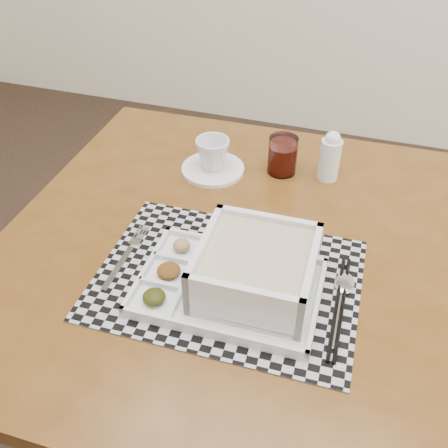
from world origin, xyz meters
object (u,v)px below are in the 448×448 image
(serving_tray, at_px, (248,274))
(cup, at_px, (213,154))
(dining_table, at_px, (239,268))
(juice_glass, at_px, (282,157))
(creamer_bottle, at_px, (330,156))

(serving_tray, distance_m, cup, 0.39)
(dining_table, relative_size, juice_glass, 10.81)
(dining_table, distance_m, juice_glass, 0.30)
(cup, distance_m, creamer_bottle, 0.27)
(serving_tray, xyz_separation_m, juice_glass, (-0.03, 0.40, -0.00))
(dining_table, relative_size, creamer_bottle, 8.06)
(serving_tray, bearing_deg, creamer_bottle, 78.93)
(creamer_bottle, bearing_deg, cup, -168.14)
(dining_table, bearing_deg, creamer_bottle, 65.09)
(dining_table, height_order, juice_glass, juice_glass)
(serving_tray, distance_m, creamer_bottle, 0.41)
(juice_glass, bearing_deg, serving_tray, -85.84)
(dining_table, xyz_separation_m, cup, (-0.13, 0.23, 0.12))
(creamer_bottle, bearing_deg, dining_table, -114.91)
(serving_tray, height_order, juice_glass, serving_tray)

